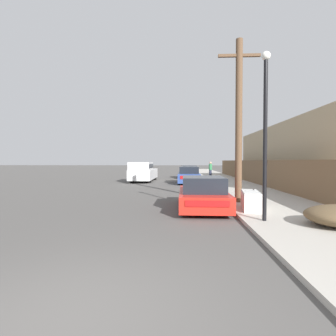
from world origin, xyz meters
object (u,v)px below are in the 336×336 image
Objects in this scene: parked_sports_car_red at (203,194)px; utility_pole at (239,118)px; street_lamp at (265,124)px; car_parked_mid at (189,175)px; pickup_truck at (143,172)px; car_parked_far at (188,172)px; pedestrian at (210,169)px; discarded_fridge at (251,200)px.

utility_pole reaches higher than parked_sports_car_red.
parked_sports_car_red is at bearing 123.32° from street_lamp.
car_parked_mid is 14.61m from street_lamp.
utility_pole reaches higher than pickup_truck.
pickup_truck is at bearing 108.33° from parked_sports_car_red.
car_parked_far reaches higher than parked_sports_car_red.
car_parked_mid is 0.75× the size of pickup_truck.
pedestrian is at bearing 83.25° from parked_sports_car_red.
pickup_truck reaches higher than car_parked_mid.
car_parked_mid is 0.63× the size of utility_pole.
pickup_truck is at bearing -134.04° from car_parked_far.
pickup_truck reaches higher than parked_sports_car_red.
car_parked_far is 0.93× the size of street_lamp.
discarded_fridge is at bearing 114.52° from pickup_truck.
pedestrian is (0.71, 16.96, -2.75)m from utility_pole.
car_parked_far reaches higher than discarded_fridge.
car_parked_far is at bearing 95.35° from utility_pole.
pickup_truck reaches higher than discarded_fridge.
discarded_fridge is at bearing 87.00° from street_lamp.
car_parked_mid is at bearing 97.16° from street_lamp.
car_parked_mid is at bearing -111.97° from pedestrian.
discarded_fridge is 0.42× the size of car_parked_mid.
street_lamp reaches higher than car_parked_mid.
car_parked_mid is 2.61× the size of pedestrian.
discarded_fridge is 0.43× the size of parked_sports_car_red.
pedestrian reaches higher than car_parked_far.
utility_pole reaches higher than car_parked_mid.
car_parked_far is (-0.01, 18.67, 0.07)m from parked_sports_car_red.
utility_pole reaches higher than street_lamp.
parked_sports_car_red is (-1.73, 0.56, 0.14)m from discarded_fridge.
pickup_truck is (-4.35, 13.64, 0.31)m from parked_sports_car_red.
parked_sports_car_red is at bearing 170.88° from discarded_fridge.
car_parked_far is 17.91m from utility_pole.
car_parked_far is at bearing 94.44° from street_lamp.
car_parked_mid is 0.95× the size of car_parked_far.
discarded_fridge is at bearing -88.07° from car_parked_far.
utility_pole is (1.65, -17.57, 3.09)m from car_parked_far.
car_parked_mid is (-0.17, 11.83, 0.08)m from parked_sports_car_red.
car_parked_far is 2.45m from pedestrian.
street_lamp is at bearing -88.80° from car_parked_far.
pickup_truck is (-4.34, -5.03, 0.25)m from car_parked_far.
discarded_fridge is at bearing -91.88° from pedestrian.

